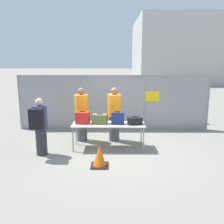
# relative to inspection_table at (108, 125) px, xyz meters

# --- Properties ---
(ground_plane) EXTENTS (120.00, 120.00, 0.00)m
(ground_plane) POSITION_rel_inspection_table_xyz_m (0.16, -0.00, -0.75)
(ground_plane) COLOR gray
(fence_section) EXTENTS (7.55, 0.07, 2.18)m
(fence_section) POSITION_rel_inspection_table_xyz_m (0.17, 2.15, 0.40)
(fence_section) COLOR gray
(fence_section) RESTS_ON ground_plane
(inspection_table) EXTENTS (2.28, 0.78, 0.80)m
(inspection_table) POSITION_rel_inspection_table_xyz_m (0.00, 0.00, 0.00)
(inspection_table) COLOR #B2B2AD
(inspection_table) RESTS_ON ground_plane
(suitcase_red) EXTENTS (0.45, 0.36, 0.39)m
(suitcase_red) POSITION_rel_inspection_table_xyz_m (-0.82, 0.07, 0.24)
(suitcase_red) COLOR red
(suitcase_red) RESTS_ON inspection_table
(suitcase_olive) EXTENTS (0.49, 0.34, 0.32)m
(suitcase_olive) POSITION_rel_inspection_table_xyz_m (-0.27, 0.04, 0.20)
(suitcase_olive) COLOR #566033
(suitcase_olive) RESTS_ON inspection_table
(suitcase_navy) EXTENTS (0.41, 0.22, 0.40)m
(suitcase_navy) POSITION_rel_inspection_table_xyz_m (0.30, -0.00, 0.24)
(suitcase_navy) COLOR navy
(suitcase_navy) RESTS_ON inspection_table
(suitcase_black) EXTENTS (0.46, 0.36, 0.25)m
(suitcase_black) POSITION_rel_inspection_table_xyz_m (0.83, -0.04, 0.17)
(suitcase_black) COLOR black
(suitcase_black) RESTS_ON inspection_table
(traveler_hooded) EXTENTS (0.42, 0.65, 1.70)m
(traveler_hooded) POSITION_rel_inspection_table_xyz_m (-1.98, -0.63, 0.19)
(traveler_hooded) COLOR #2D2D33
(traveler_hooded) RESTS_ON ground_plane
(security_worker_near) EXTENTS (0.46, 0.46, 1.86)m
(security_worker_near) POSITION_rel_inspection_table_xyz_m (0.19, 0.74, 0.22)
(security_worker_near) COLOR #4C4C51
(security_worker_near) RESTS_ON ground_plane
(security_worker_far) EXTENTS (0.46, 0.46, 1.85)m
(security_worker_far) POSITION_rel_inspection_table_xyz_m (-0.93, 0.73, 0.21)
(security_worker_far) COLOR #4C4C51
(security_worker_far) RESTS_ON ground_plane
(utility_trailer) EXTENTS (4.48, 2.04, 0.75)m
(utility_trailer) POSITION_rel_inspection_table_xyz_m (2.19, 3.61, -0.31)
(utility_trailer) COLOR #B2B2B7
(utility_trailer) RESTS_ON ground_plane
(distant_hangar) EXTENTS (10.09, 13.23, 7.36)m
(distant_hangar) POSITION_rel_inspection_table_xyz_m (7.94, 24.46, 2.93)
(distant_hangar) COLOR #B2B7B2
(distant_hangar) RESTS_ON ground_plane
(traffic_cone) EXTENTS (0.46, 0.46, 0.58)m
(traffic_cone) POSITION_rel_inspection_table_xyz_m (-0.20, -1.38, -0.48)
(traffic_cone) COLOR black
(traffic_cone) RESTS_ON ground_plane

